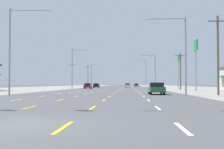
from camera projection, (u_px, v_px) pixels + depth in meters
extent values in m
plane|color=#4C4C4F|center=(114.00, 89.00, 75.55)|extent=(572.00, 572.00, 0.00)
cube|color=gray|center=(15.00, 89.00, 76.87)|extent=(28.00, 440.00, 0.01)
cube|color=gray|center=(215.00, 89.00, 74.22)|extent=(28.00, 440.00, 0.01)
cube|color=white|center=(17.00, 100.00, 24.43)|extent=(0.14, 2.60, 0.01)
cube|color=white|center=(43.00, 96.00, 31.91)|extent=(0.14, 2.60, 0.01)
cube|color=white|center=(59.00, 94.00, 39.40)|extent=(0.14, 2.60, 0.01)
cube|color=white|center=(70.00, 92.00, 46.88)|extent=(0.14, 2.60, 0.01)
cube|color=white|center=(78.00, 91.00, 54.37)|extent=(0.14, 2.60, 0.01)
cube|color=white|center=(84.00, 90.00, 61.86)|extent=(0.14, 2.60, 0.01)
cube|color=white|center=(89.00, 90.00, 69.34)|extent=(0.14, 2.60, 0.01)
cube|color=white|center=(93.00, 89.00, 76.83)|extent=(0.14, 2.60, 0.01)
cube|color=white|center=(96.00, 89.00, 84.31)|extent=(0.14, 2.60, 0.01)
cube|color=white|center=(99.00, 88.00, 91.80)|extent=(0.14, 2.60, 0.01)
cube|color=white|center=(101.00, 88.00, 99.28)|extent=(0.14, 2.60, 0.01)
cube|color=white|center=(103.00, 88.00, 106.77)|extent=(0.14, 2.60, 0.01)
cube|color=white|center=(105.00, 87.00, 114.26)|extent=(0.14, 2.60, 0.01)
cube|color=white|center=(106.00, 87.00, 121.74)|extent=(0.14, 2.60, 0.01)
cube|color=white|center=(107.00, 87.00, 129.23)|extent=(0.14, 2.60, 0.01)
cube|color=white|center=(108.00, 87.00, 136.71)|extent=(0.14, 2.60, 0.01)
cube|color=white|center=(109.00, 87.00, 144.20)|extent=(0.14, 2.60, 0.01)
cube|color=white|center=(110.00, 86.00, 151.69)|extent=(0.14, 2.60, 0.01)
cube|color=white|center=(111.00, 86.00, 159.17)|extent=(0.14, 2.60, 0.01)
cube|color=white|center=(112.00, 86.00, 166.66)|extent=(0.14, 2.60, 0.01)
cube|color=white|center=(113.00, 86.00, 174.14)|extent=(0.14, 2.60, 0.01)
cube|color=white|center=(113.00, 86.00, 181.63)|extent=(0.14, 2.60, 0.01)
cube|color=white|center=(114.00, 86.00, 189.11)|extent=(0.14, 2.60, 0.01)
cube|color=white|center=(115.00, 86.00, 196.60)|extent=(0.14, 2.60, 0.01)
cube|color=white|center=(115.00, 86.00, 204.09)|extent=(0.14, 2.60, 0.01)
cube|color=white|center=(115.00, 86.00, 211.57)|extent=(0.14, 2.60, 0.01)
cube|color=white|center=(116.00, 86.00, 219.06)|extent=(0.14, 2.60, 0.01)
cube|color=white|center=(116.00, 86.00, 226.54)|extent=(0.14, 2.60, 0.01)
cube|color=yellow|center=(29.00, 107.00, 16.75)|extent=(0.14, 2.60, 0.01)
cube|color=yellow|center=(60.00, 100.00, 24.24)|extent=(0.14, 2.60, 0.01)
cube|color=yellow|center=(76.00, 96.00, 31.73)|extent=(0.14, 2.60, 0.01)
cube|color=yellow|center=(86.00, 94.00, 39.21)|extent=(0.14, 2.60, 0.01)
cube|color=yellow|center=(93.00, 92.00, 46.70)|extent=(0.14, 2.60, 0.01)
cube|color=yellow|center=(98.00, 91.00, 54.18)|extent=(0.14, 2.60, 0.01)
cube|color=yellow|center=(101.00, 90.00, 61.67)|extent=(0.14, 2.60, 0.01)
cube|color=yellow|center=(104.00, 90.00, 69.15)|extent=(0.14, 2.60, 0.01)
cube|color=yellow|center=(107.00, 89.00, 76.64)|extent=(0.14, 2.60, 0.01)
cube|color=yellow|center=(109.00, 89.00, 84.13)|extent=(0.14, 2.60, 0.01)
cube|color=yellow|center=(110.00, 88.00, 91.61)|extent=(0.14, 2.60, 0.01)
cube|color=yellow|center=(112.00, 88.00, 99.10)|extent=(0.14, 2.60, 0.01)
cube|color=yellow|center=(113.00, 88.00, 106.58)|extent=(0.14, 2.60, 0.01)
cube|color=yellow|center=(114.00, 87.00, 114.07)|extent=(0.14, 2.60, 0.01)
cube|color=yellow|center=(115.00, 87.00, 121.55)|extent=(0.14, 2.60, 0.01)
cube|color=yellow|center=(116.00, 87.00, 129.04)|extent=(0.14, 2.60, 0.01)
cube|color=yellow|center=(116.00, 87.00, 136.53)|extent=(0.14, 2.60, 0.01)
cube|color=yellow|center=(117.00, 87.00, 144.01)|extent=(0.14, 2.60, 0.01)
cube|color=yellow|center=(117.00, 86.00, 151.50)|extent=(0.14, 2.60, 0.01)
cube|color=yellow|center=(118.00, 86.00, 158.98)|extent=(0.14, 2.60, 0.01)
cube|color=yellow|center=(118.00, 86.00, 166.47)|extent=(0.14, 2.60, 0.01)
cube|color=yellow|center=(119.00, 86.00, 173.95)|extent=(0.14, 2.60, 0.01)
cube|color=yellow|center=(119.00, 86.00, 181.44)|extent=(0.14, 2.60, 0.01)
cube|color=yellow|center=(120.00, 86.00, 188.93)|extent=(0.14, 2.60, 0.01)
cube|color=yellow|center=(120.00, 86.00, 196.41)|extent=(0.14, 2.60, 0.01)
cube|color=yellow|center=(120.00, 86.00, 203.90)|extent=(0.14, 2.60, 0.01)
cube|color=yellow|center=(121.00, 86.00, 211.38)|extent=(0.14, 2.60, 0.01)
cube|color=yellow|center=(121.00, 86.00, 218.87)|extent=(0.14, 2.60, 0.01)
cube|color=yellow|center=(121.00, 86.00, 226.35)|extent=(0.14, 2.60, 0.01)
cube|color=yellow|center=(63.00, 127.00, 9.08)|extent=(0.14, 2.60, 0.01)
cube|color=yellow|center=(93.00, 108.00, 16.57)|extent=(0.14, 2.60, 0.01)
cube|color=yellow|center=(104.00, 100.00, 24.05)|extent=(0.14, 2.60, 0.01)
cube|color=yellow|center=(110.00, 96.00, 31.54)|extent=(0.14, 2.60, 0.01)
cube|color=yellow|center=(113.00, 94.00, 39.02)|extent=(0.14, 2.60, 0.01)
cube|color=yellow|center=(116.00, 92.00, 46.51)|extent=(0.14, 2.60, 0.01)
cube|color=yellow|center=(117.00, 91.00, 54.00)|extent=(0.14, 2.60, 0.01)
cube|color=yellow|center=(119.00, 90.00, 61.48)|extent=(0.14, 2.60, 0.01)
cube|color=yellow|center=(120.00, 90.00, 68.97)|extent=(0.14, 2.60, 0.01)
cube|color=yellow|center=(121.00, 89.00, 76.45)|extent=(0.14, 2.60, 0.01)
cube|color=yellow|center=(121.00, 89.00, 83.94)|extent=(0.14, 2.60, 0.01)
cube|color=yellow|center=(122.00, 88.00, 91.42)|extent=(0.14, 2.60, 0.01)
cube|color=yellow|center=(122.00, 88.00, 98.91)|extent=(0.14, 2.60, 0.01)
cube|color=yellow|center=(123.00, 88.00, 106.40)|extent=(0.14, 2.60, 0.01)
cube|color=yellow|center=(123.00, 87.00, 113.88)|extent=(0.14, 2.60, 0.01)
cube|color=yellow|center=(124.00, 87.00, 121.37)|extent=(0.14, 2.60, 0.01)
cube|color=yellow|center=(124.00, 87.00, 128.85)|extent=(0.14, 2.60, 0.01)
cube|color=yellow|center=(124.00, 87.00, 136.34)|extent=(0.14, 2.60, 0.01)
cube|color=yellow|center=(124.00, 87.00, 143.82)|extent=(0.14, 2.60, 0.01)
cube|color=yellow|center=(125.00, 86.00, 151.31)|extent=(0.14, 2.60, 0.01)
cube|color=yellow|center=(125.00, 86.00, 158.80)|extent=(0.14, 2.60, 0.01)
cube|color=yellow|center=(125.00, 86.00, 166.28)|extent=(0.14, 2.60, 0.01)
cube|color=yellow|center=(125.00, 86.00, 173.77)|extent=(0.14, 2.60, 0.01)
cube|color=yellow|center=(125.00, 86.00, 181.25)|extent=(0.14, 2.60, 0.01)
cube|color=yellow|center=(125.00, 86.00, 188.74)|extent=(0.14, 2.60, 0.01)
cube|color=yellow|center=(125.00, 86.00, 196.22)|extent=(0.14, 2.60, 0.01)
cube|color=yellow|center=(126.00, 86.00, 203.71)|extent=(0.14, 2.60, 0.01)
cube|color=yellow|center=(126.00, 86.00, 211.20)|extent=(0.14, 2.60, 0.01)
cube|color=yellow|center=(126.00, 86.00, 218.68)|extent=(0.14, 2.60, 0.01)
cube|color=yellow|center=(126.00, 86.00, 226.17)|extent=(0.14, 2.60, 0.01)
cube|color=white|center=(182.00, 128.00, 8.89)|extent=(0.14, 2.60, 0.01)
cube|color=white|center=(158.00, 108.00, 16.38)|extent=(0.14, 2.60, 0.01)
cube|color=white|center=(149.00, 100.00, 23.86)|extent=(0.14, 2.60, 0.01)
cube|color=white|center=(144.00, 96.00, 31.35)|extent=(0.14, 2.60, 0.01)
cube|color=white|center=(141.00, 94.00, 38.84)|extent=(0.14, 2.60, 0.01)
cube|color=white|center=(139.00, 92.00, 46.32)|extent=(0.14, 2.60, 0.01)
cube|color=white|center=(137.00, 91.00, 53.81)|extent=(0.14, 2.60, 0.01)
cube|color=white|center=(136.00, 90.00, 61.29)|extent=(0.14, 2.60, 0.01)
cube|color=white|center=(135.00, 90.00, 68.78)|extent=(0.14, 2.60, 0.01)
cube|color=white|center=(135.00, 89.00, 76.27)|extent=(0.14, 2.60, 0.01)
cube|color=white|center=(134.00, 89.00, 83.75)|extent=(0.14, 2.60, 0.01)
cube|color=white|center=(134.00, 88.00, 91.24)|extent=(0.14, 2.60, 0.01)
cube|color=white|center=(133.00, 88.00, 98.72)|extent=(0.14, 2.60, 0.01)
cube|color=white|center=(133.00, 88.00, 106.21)|extent=(0.14, 2.60, 0.01)
cube|color=white|center=(133.00, 87.00, 113.69)|extent=(0.14, 2.60, 0.01)
cube|color=white|center=(132.00, 87.00, 121.18)|extent=(0.14, 2.60, 0.01)
cube|color=white|center=(132.00, 87.00, 128.67)|extent=(0.14, 2.60, 0.01)
cube|color=white|center=(132.00, 87.00, 136.15)|extent=(0.14, 2.60, 0.01)
cube|color=white|center=(132.00, 87.00, 143.64)|extent=(0.14, 2.60, 0.01)
cube|color=white|center=(132.00, 86.00, 151.12)|extent=(0.14, 2.60, 0.01)
cube|color=white|center=(131.00, 86.00, 158.61)|extent=(0.14, 2.60, 0.01)
cube|color=white|center=(131.00, 86.00, 166.09)|extent=(0.14, 2.60, 0.01)
cube|color=white|center=(131.00, 86.00, 173.58)|extent=(0.14, 2.60, 0.01)
cube|color=white|center=(131.00, 86.00, 181.07)|extent=(0.14, 2.60, 0.01)
cube|color=white|center=(131.00, 86.00, 188.55)|extent=(0.14, 2.60, 0.01)
cube|color=white|center=(131.00, 86.00, 196.04)|extent=(0.14, 2.60, 0.01)
cube|color=white|center=(131.00, 86.00, 203.52)|extent=(0.14, 2.60, 0.01)
cube|color=white|center=(131.00, 86.00, 211.01)|extent=(0.14, 2.60, 0.01)
cube|color=white|center=(131.00, 86.00, 218.49)|extent=(0.14, 2.60, 0.01)
cube|color=white|center=(131.00, 86.00, 225.98)|extent=(0.14, 2.60, 0.01)
cube|color=#235B2D|center=(156.00, 89.00, 37.27)|extent=(1.80, 4.50, 0.62)
cube|color=black|center=(156.00, 85.00, 37.19)|extent=(1.62, 2.10, 0.52)
cylinder|color=black|center=(149.00, 92.00, 38.85)|extent=(0.22, 0.64, 0.64)
cylinder|color=black|center=(161.00, 92.00, 38.76)|extent=(0.22, 0.64, 0.64)
cylinder|color=black|center=(151.00, 92.00, 35.75)|extent=(0.22, 0.64, 0.64)
cylinder|color=black|center=(164.00, 92.00, 35.67)|extent=(0.22, 0.64, 0.64)
cube|color=maroon|center=(88.00, 86.00, 81.43)|extent=(1.80, 4.50, 0.62)
cube|color=black|center=(88.00, 84.00, 81.35)|extent=(1.62, 2.10, 0.52)
cylinder|color=black|center=(86.00, 87.00, 83.01)|extent=(0.22, 0.64, 0.64)
cylinder|color=black|center=(92.00, 87.00, 82.93)|extent=(0.22, 0.64, 0.64)
cylinder|color=black|center=(84.00, 88.00, 79.91)|extent=(0.22, 0.64, 0.64)
cylinder|color=black|center=(90.00, 88.00, 79.83)|extent=(0.22, 0.64, 0.64)
cube|color=black|center=(96.00, 86.00, 101.43)|extent=(1.80, 4.50, 0.62)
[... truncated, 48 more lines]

